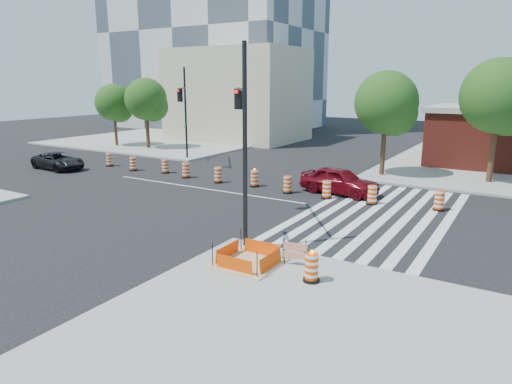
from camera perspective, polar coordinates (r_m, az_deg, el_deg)
ground at (r=28.39m, az=-6.61°, el=0.44°), size 120.00×120.00×0.00m
sidewalk_nw at (r=53.40m, az=-10.07°, el=6.55°), size 22.00×22.00×0.15m
crosswalk_east at (r=23.49m, az=15.02°, el=-2.71°), size 6.75×13.50×0.01m
lane_centerline at (r=28.39m, az=-6.61°, el=0.45°), size 14.00×0.12×0.01m
excavation_pit at (r=16.31m, az=-0.95°, el=-8.69°), size 2.20×2.20×0.90m
beige_midrise at (r=52.56m, az=-2.30°, el=12.02°), size 14.00×10.00×10.00m
red_coupe at (r=27.15m, az=10.38°, el=1.42°), size 4.84×2.38×1.59m
dark_suv at (r=37.51m, az=-23.49°, el=3.59°), size 4.71×2.43×1.27m
signal_pole_se at (r=18.68m, az=-1.71°, el=8.41°), size 3.54×4.78×7.69m
signal_pole_nw at (r=37.51m, az=-9.01°, el=10.64°), size 3.40×4.68×7.48m
pit_drum at (r=14.91m, az=6.97°, el=-9.45°), size 0.55×0.55×1.08m
barricade at (r=16.03m, az=4.90°, el=-7.33°), size 0.83×0.24×0.99m
tree_north_a at (r=48.52m, az=-17.27°, el=10.38°), size 3.69×3.69×6.27m
tree_north_b at (r=45.78m, az=-13.51°, el=10.92°), size 4.02×4.02×6.83m
tree_north_c at (r=32.45m, az=16.03°, el=10.27°), size 4.23×4.23×7.19m
tree_north_d at (r=32.55m, az=28.15°, el=10.09°), size 4.66×4.66×7.92m
median_drum_0 at (r=37.51m, az=-17.85°, el=3.82°), size 0.60×0.60×1.02m
median_drum_1 at (r=35.06m, az=-15.10°, el=3.37°), size 0.60×0.60×1.02m
median_drum_2 at (r=33.55m, az=-11.26°, el=3.13°), size 0.60×0.60×1.02m
median_drum_3 at (r=31.66m, az=-8.76°, el=2.62°), size 0.60×0.60×1.02m
median_drum_4 at (r=29.82m, az=-4.75°, el=2.06°), size 0.60×0.60×1.02m
median_drum_5 at (r=28.63m, az=-0.18°, el=1.64°), size 0.60×0.60×1.18m
median_drum_6 at (r=27.00m, az=3.97°, el=0.86°), size 0.60×0.60×1.02m
median_drum_7 at (r=25.96m, az=8.82°, el=0.21°), size 0.60×0.60×1.02m
median_drum_8 at (r=25.22m, az=14.31°, el=-0.44°), size 0.60×0.60×1.02m
median_drum_9 at (r=25.08m, az=21.93°, el=-1.10°), size 0.60×0.60×1.02m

